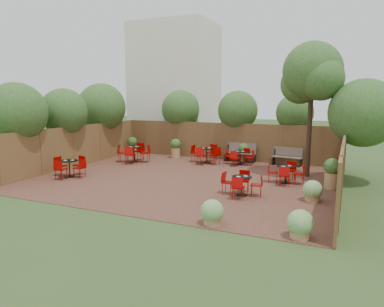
% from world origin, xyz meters
% --- Properties ---
extents(ground, '(80.00, 80.00, 0.00)m').
position_xyz_m(ground, '(0.00, 0.00, 0.00)').
color(ground, '#354F23').
rests_on(ground, ground).
extents(courtyard_paving, '(12.00, 10.00, 0.02)m').
position_xyz_m(courtyard_paving, '(0.00, 0.00, 0.01)').
color(courtyard_paving, '#381B17').
rests_on(courtyard_paving, ground).
extents(fence_back, '(12.00, 0.08, 2.00)m').
position_xyz_m(fence_back, '(0.00, 5.00, 1.00)').
color(fence_back, '#53341F').
rests_on(fence_back, ground).
extents(fence_left, '(0.08, 10.00, 2.00)m').
position_xyz_m(fence_left, '(-6.00, 0.00, 1.00)').
color(fence_left, '#53341F').
rests_on(fence_left, ground).
extents(fence_right, '(0.08, 10.00, 2.00)m').
position_xyz_m(fence_right, '(6.00, 0.00, 1.00)').
color(fence_right, '#53341F').
rests_on(fence_right, ground).
extents(neighbour_building, '(5.00, 4.00, 8.00)m').
position_xyz_m(neighbour_building, '(-4.50, 8.00, 4.00)').
color(neighbour_building, silver).
rests_on(neighbour_building, ground).
extents(overhang_foliage, '(15.87, 10.57, 2.67)m').
position_xyz_m(overhang_foliage, '(-2.05, 2.31, 2.73)').
color(overhang_foliage, '#2B531B').
rests_on(overhang_foliage, ground).
extents(courtyard_tree, '(2.63, 2.53, 5.63)m').
position_xyz_m(courtyard_tree, '(4.58, 2.44, 4.26)').
color(courtyard_tree, black).
rests_on(courtyard_tree, courtyard_paving).
extents(park_bench_left, '(1.64, 0.64, 0.99)m').
position_xyz_m(park_bench_left, '(1.00, 4.63, 0.53)').
color(park_bench_left, brown).
rests_on(park_bench_left, courtyard_paving).
extents(park_bench_right, '(1.50, 0.64, 0.90)m').
position_xyz_m(park_bench_right, '(3.40, 4.62, 0.48)').
color(park_bench_right, brown).
rests_on(park_bench_right, courtyard_paving).
extents(bistro_tables, '(10.06, 7.02, 0.93)m').
position_xyz_m(bistro_tables, '(-0.68, 1.37, 0.45)').
color(bistro_tables, black).
rests_on(bistro_tables, courtyard_paving).
extents(planters, '(11.77, 4.57, 1.14)m').
position_xyz_m(planters, '(0.01, 3.26, 0.59)').
color(planters, '#9D7A4E').
rests_on(planters, courtyard_paving).
extents(low_shrubs, '(2.92, 3.99, 0.70)m').
position_xyz_m(low_shrubs, '(4.46, -3.52, 0.35)').
color(low_shrubs, '#9D7A4E').
rests_on(low_shrubs, courtyard_paving).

